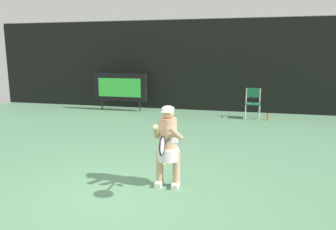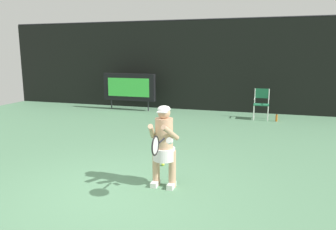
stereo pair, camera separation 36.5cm
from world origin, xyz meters
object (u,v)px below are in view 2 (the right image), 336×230
(tennis_ball_loose, at_px, (163,164))
(water_bottle, at_px, (277,118))
(umpire_chair, at_px, (261,102))
(tennis_player, at_px, (164,143))
(scoreboard, at_px, (129,87))
(tennis_racket, at_px, (156,145))

(tennis_ball_loose, bearing_deg, water_bottle, 66.38)
(umpire_chair, xyz_separation_m, tennis_player, (-1.49, -6.66, 0.17))
(umpire_chair, bearing_deg, tennis_player, -102.64)
(umpire_chair, distance_m, tennis_player, 6.82)
(scoreboard, bearing_deg, tennis_racket, -63.57)
(water_bottle, height_order, tennis_player, tennis_player)
(scoreboard, distance_m, tennis_racket, 8.59)
(umpire_chair, relative_size, tennis_racket, 1.79)
(umpire_chair, relative_size, tennis_player, 0.74)
(tennis_ball_loose, bearing_deg, scoreboard, 119.39)
(umpire_chair, xyz_separation_m, tennis_racket, (-1.41, -7.32, 0.33))
(water_bottle, xyz_separation_m, tennis_player, (-2.03, -6.42, 0.66))
(tennis_player, bearing_deg, tennis_ball_loose, 108.97)
(scoreboard, distance_m, tennis_ball_loose, 6.98)
(scoreboard, bearing_deg, tennis_player, -61.98)
(umpire_chair, distance_m, water_bottle, 0.77)
(scoreboard, relative_size, tennis_player, 1.52)
(umpire_chair, bearing_deg, water_bottle, -24.36)
(tennis_ball_loose, bearing_deg, umpire_chair, 72.04)
(umpire_chair, height_order, water_bottle, umpire_chair)
(tennis_racket, relative_size, tennis_ball_loose, 8.85)
(tennis_player, xyz_separation_m, tennis_ball_loose, (-0.34, 1.00, -0.75))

